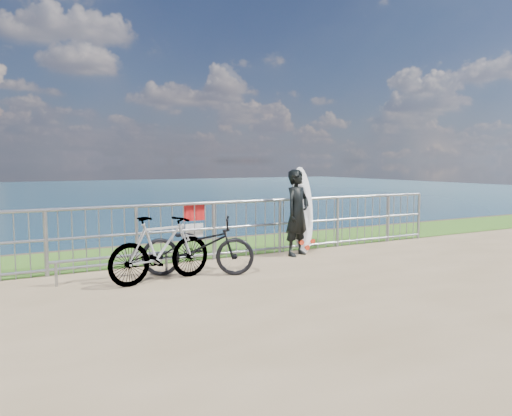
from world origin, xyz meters
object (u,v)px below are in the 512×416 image
surfer (297,213)px  surfboard (302,213)px  bicycle_far (161,249)px  bicycle_near (198,246)px

surfer → surfboard: size_ratio=0.97×
surfboard → bicycle_far: 3.51m
surfer → surfboard: surfboard is taller
surfer → bicycle_near: (-2.43, -0.69, -0.38)m
surfer → surfboard: bearing=16.8°
surfboard → bicycle_near: surfboard is taller
surfer → bicycle_far: 3.23m
surfboard → surfer: bearing=-142.4°
bicycle_near → bicycle_far: bearing=127.5°
bicycle_near → surfer: bearing=-47.3°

